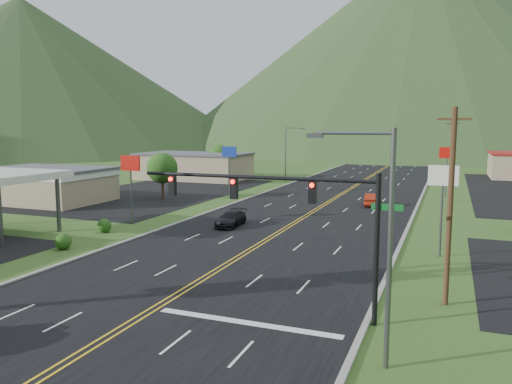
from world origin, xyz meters
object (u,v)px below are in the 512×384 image
(streetlight_east, at_px, (381,233))
(traffic_signal, at_px, (292,205))
(car_dark_mid, at_px, (231,219))
(car_red_far, at_px, (372,200))
(streetlight_west, at_px, (287,150))

(streetlight_east, bearing_deg, traffic_signal, 139.61)
(car_dark_mid, xyz_separation_m, car_red_far, (10.21, 16.64, 0.04))
(traffic_signal, bearing_deg, streetlight_west, 107.97)
(streetlight_east, xyz_separation_m, car_dark_mid, (-16.16, 22.41, -4.52))
(traffic_signal, height_order, streetlight_east, streetlight_east)
(traffic_signal, height_order, streetlight_west, streetlight_west)
(car_red_far, bearing_deg, streetlight_east, 92.95)
(car_dark_mid, relative_size, car_red_far, 1.06)
(traffic_signal, distance_m, car_red_far, 35.38)
(streetlight_east, height_order, car_dark_mid, streetlight_east)
(car_red_far, bearing_deg, traffic_signal, 86.34)
(traffic_signal, relative_size, streetlight_east, 1.46)
(streetlight_west, relative_size, car_dark_mid, 1.97)
(streetlight_east, distance_m, streetlight_west, 64.21)
(streetlight_west, height_order, car_red_far, streetlight_west)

